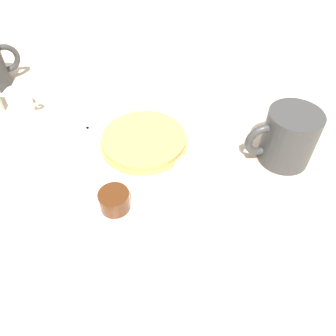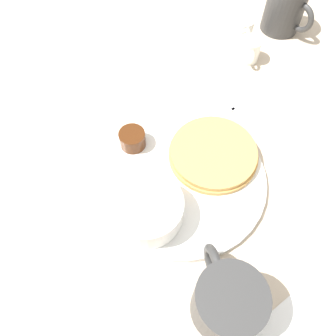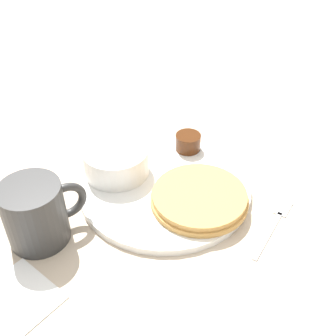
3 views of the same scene
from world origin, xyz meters
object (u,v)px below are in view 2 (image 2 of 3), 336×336
coffee_mug (226,301)px  second_mug (286,9)px  creamer_pitcher_far (241,30)px  creamer_pitcher_near (249,50)px  fork (240,114)px  plate (182,178)px  bowl (147,209)px

coffee_mug → second_mug: size_ratio=0.99×
coffee_mug → creamer_pitcher_far: 0.57m
creamer_pitcher_near → second_mug: (-0.03, 0.13, 0.02)m
fork → second_mug: 0.29m
creamer_pitcher_far → fork: 0.22m
creamer_pitcher_near → creamer_pitcher_far: size_ratio=0.88×
plate → creamer_pitcher_near: (-0.15, 0.29, 0.02)m
bowl → creamer_pitcher_near: 0.42m
bowl → second_mug: 0.55m
fork → coffee_mug: bearing=-47.4°
plate → fork: size_ratio=1.99×
coffee_mug → bowl: bearing=-178.2°
plate → coffee_mug: bearing=-22.8°
fork → second_mug: (-0.13, 0.25, 0.05)m
fork → creamer_pitcher_far: bearing=137.2°
plate → fork: 0.18m
plate → bowl: size_ratio=2.58×
second_mug → coffee_mug: bearing=-53.8°
coffee_mug → creamer_pitcher_near: coffee_mug is taller
plate → fork: (-0.05, 0.18, -0.00)m
bowl → fork: bowl is taller
plate → bowl: bowl is taller
plate → fork: bearing=104.8°
coffee_mug → creamer_pitcher_near: 0.51m
creamer_pitcher_near → creamer_pitcher_far: bearing=151.5°
creamer_pitcher_far → fork: bearing=-42.8°
second_mug → bowl: bearing=-68.2°
creamer_pitcher_near → creamer_pitcher_far: 0.06m
creamer_pitcher_far → fork: (0.16, -0.15, -0.02)m
bowl → creamer_pitcher_near: bearing=114.6°
plate → creamer_pitcher_near: bearing=117.1°
creamer_pitcher_near → plate: bearing=-62.9°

